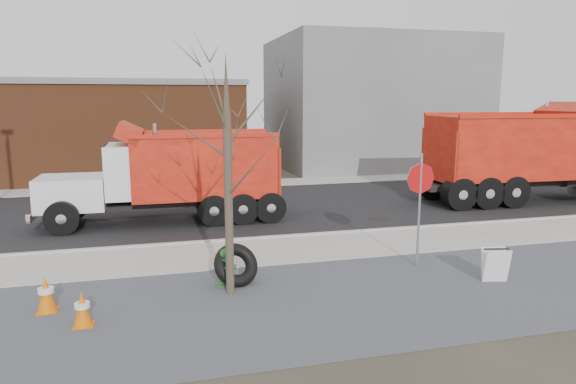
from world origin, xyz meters
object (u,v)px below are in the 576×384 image
object	(u,v)px
truck_tire	(236,265)
dump_truck_red_b	(174,172)
fire_hydrant	(226,268)
stop_sign	(420,191)
dump_truck_red_a	(532,152)
sandwich_board	(495,265)

from	to	relation	value
truck_tire	dump_truck_red_b	xyz separation A→B (m)	(-1.08, 6.71, 1.30)
fire_hydrant	stop_sign	bearing A→B (deg)	16.42
dump_truck_red_a	fire_hydrant	bearing A→B (deg)	-151.33
fire_hydrant	stop_sign	distance (m)	5.17
stop_sign	truck_tire	bearing A→B (deg)	-162.48
truck_tire	stop_sign	size ratio (longest dim) A/B	0.43
truck_tire	dump_truck_red_a	world-z (taller)	dump_truck_red_a
dump_truck_red_a	truck_tire	bearing A→B (deg)	-150.97
truck_tire	dump_truck_red_a	bearing A→B (deg)	26.68
sandwich_board	dump_truck_red_a	world-z (taller)	dump_truck_red_a
truck_tire	dump_truck_red_b	bearing A→B (deg)	99.16
fire_hydrant	sandwich_board	world-z (taller)	fire_hydrant
stop_sign	dump_truck_red_a	world-z (taller)	dump_truck_red_a
truck_tire	dump_truck_red_b	world-z (taller)	dump_truck_red_b
stop_sign	dump_truck_red_b	bearing A→B (deg)	147.47
stop_sign	dump_truck_red_b	size ratio (longest dim) A/B	0.36
sandwich_board	dump_truck_red_b	size ratio (longest dim) A/B	0.10
truck_tire	stop_sign	xyz separation A→B (m)	(4.68, 0.09, 1.52)
truck_tire	sandwich_board	size ratio (longest dim) A/B	1.53
sandwich_board	dump_truck_red_b	world-z (taller)	dump_truck_red_b
dump_truck_red_a	dump_truck_red_b	distance (m)	14.65
fire_hydrant	dump_truck_red_b	distance (m)	6.91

